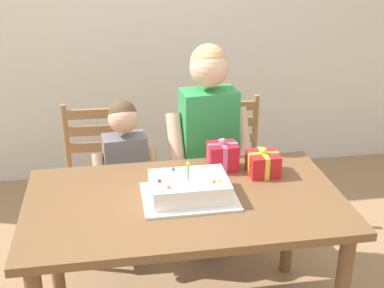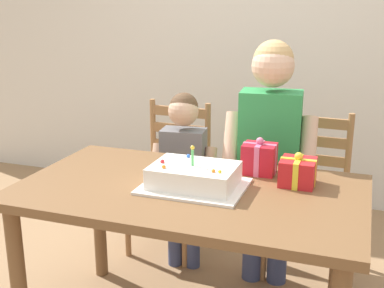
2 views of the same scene
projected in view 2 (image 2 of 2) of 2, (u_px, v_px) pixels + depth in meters
name	position (u px, v px, depth m)	size (l,w,h in m)	color
back_wall	(276.00, 32.00, 3.73)	(6.40, 0.11, 2.60)	silver
dining_table	(190.00, 208.00, 2.19)	(1.50, 0.86, 0.75)	brown
birthday_cake	(194.00, 177.00, 2.14)	(0.44, 0.34, 0.19)	white
gift_box_red_large	(259.00, 158.00, 2.32)	(0.16, 0.13, 0.18)	red
gift_box_beside_cake	(298.00, 172.00, 2.18)	(0.16, 0.16, 0.15)	red
chair_left	(171.00, 177.00, 3.12)	(0.44, 0.44, 0.92)	#996B42
chair_right	(308.00, 193.00, 2.85)	(0.44, 0.44, 0.92)	#996B42
child_older	(270.00, 141.00, 2.62)	(0.50, 0.29, 1.34)	#38426B
child_younger	(184.00, 165.00, 2.82)	(0.39, 0.23, 1.05)	#38426B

